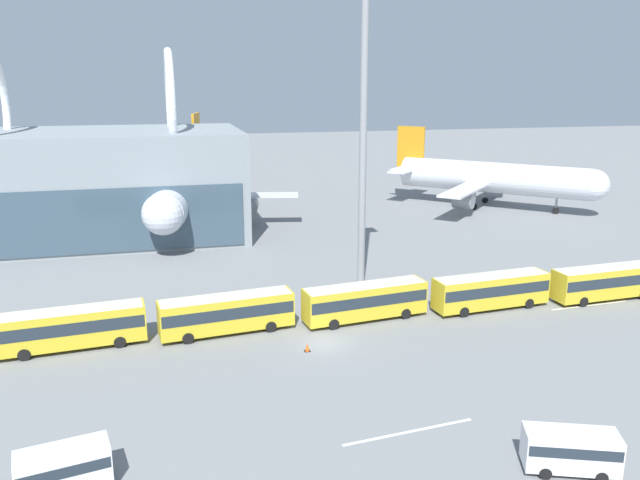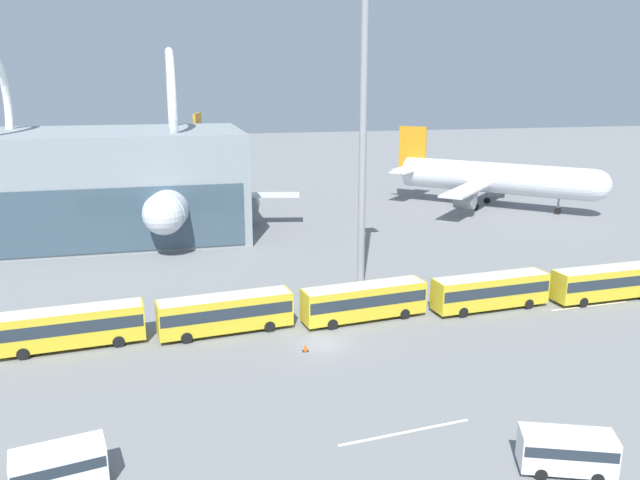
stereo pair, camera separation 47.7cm
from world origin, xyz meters
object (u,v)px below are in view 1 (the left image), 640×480
Objects in this scene: airliner_at_gate_far at (185,191)px; service_van_crossing at (571,449)px; shuttle_bus_1 at (227,312)px; airliner_parked_remote at (487,178)px; traffic_cone_0 at (307,347)px; shuttle_bus_2 at (365,300)px; shuttle_bus_4 at (607,281)px; floodlight_mast at (364,117)px; shuttle_bus_3 at (491,289)px; service_van_foreground at (63,467)px; shuttle_bus_0 at (72,326)px.

airliner_at_gate_far reaches higher than service_van_crossing.
airliner_parked_remote is at bearing 35.95° from shuttle_bus_1.
traffic_cone_0 is at bearing 140.08° from service_van_crossing.
airliner_at_gate_far is 3.19× the size of shuttle_bus_2.
airliner_at_gate_far is 3.22× the size of shuttle_bus_4.
floodlight_mast is at bearing -89.81° from airliner_parked_remote.
shuttle_bus_3 is (12.82, -0.25, 0.00)m from shuttle_bus_2.
traffic_cone_0 is at bearing -49.21° from shuttle_bus_1.
shuttle_bus_2 is at bearing -6.42° from shuttle_bus_1.
traffic_cone_0 is (16.92, 14.31, -1.08)m from service_van_foreground.
service_van_foreground is (1.89, -19.69, -0.55)m from shuttle_bus_0.
shuttle_bus_4 reaches higher than traffic_cone_0.
floodlight_mast reaches higher than service_van_crossing.
shuttle_bus_4 is at bearing 69.74° from service_van_crossing.
service_van_crossing is 39.12m from floodlight_mast.
shuttle_bus_0 is 1.00× the size of shuttle_bus_1.
airliner_parked_remote is 59.62m from shuttle_bus_2.
airliner_at_gate_far is 3.19× the size of shuttle_bus_1.
shuttle_bus_0 is 12.82m from shuttle_bus_1.
shuttle_bus_3 is (38.47, -0.09, 0.00)m from shuttle_bus_0.
shuttle_bus_1 is at bearing 144.95° from service_van_crossing.
airliner_at_gate_far reaches higher than shuttle_bus_1.
airliner_at_gate_far reaches higher than shuttle_bus_0.
shuttle_bus_4 is 2.29× the size of service_van_foreground.
shuttle_bus_1 is (-50.55, -46.04, -3.26)m from airliner_parked_remote.
shuttle_bus_1 is 16.67× the size of traffic_cone_0.
shuttle_bus_1 is at bearing -4.87° from shuttle_bus_0.
shuttle_bus_3 is 21.63m from floodlight_mast.
shuttle_bus_1 and shuttle_bus_2 have the same top height.
shuttle_bus_0 is 51.29m from shuttle_bus_4.
airliner_at_gate_far reaches higher than airliner_parked_remote.
service_van_crossing is (18.36, -67.93, -4.23)m from airliner_at_gate_far.
airliner_parked_remote is 48.37m from shuttle_bus_4.
airliner_parked_remote is at bearing 85.90° from service_van_crossing.
floodlight_mast reaches higher than shuttle_bus_1.
airliner_at_gate_far is at bearing 129.79° from shuttle_bus_4.
shuttle_bus_1 is (12.82, 0.17, 0.00)m from shuttle_bus_0.
shuttle_bus_2 is 2.31× the size of service_van_foreground.
shuttle_bus_4 is (38.47, -0.69, 0.00)m from shuttle_bus_1.
floodlight_mast is 44.52× the size of traffic_cone_0.
shuttle_bus_1 is at bearing -130.03° from service_van_foreground.
airliner_at_gate_far is 70.50m from service_van_crossing.
shuttle_bus_2 is 25.48m from service_van_crossing.
floodlight_mast is (-9.93, 10.46, 16.13)m from shuttle_bus_3.
traffic_cone_0 is at bearing -150.97° from service_van_foreground.
service_van_crossing is (-8.87, -24.92, -0.54)m from shuttle_bus_3.
shuttle_bus_4 is at bearing -7.40° from shuttle_bus_1.
airliner_parked_remote is 78.50m from shuttle_bus_0.
service_van_crossing is at bearing -62.69° from shuttle_bus_1.
shuttle_bus_0 is at bearing -95.71° from service_van_foreground.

